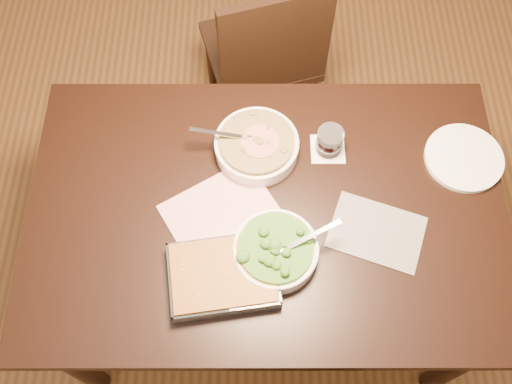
{
  "coord_description": "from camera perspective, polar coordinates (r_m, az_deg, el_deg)",
  "views": [
    {
      "loc": [
        -0.03,
        -0.71,
        2.25
      ],
      "look_at": [
        -0.03,
        0.03,
        0.8
      ],
      "focal_mm": 40.0,
      "sensor_mm": 36.0,
      "label": 1
    }
  ],
  "objects": [
    {
      "name": "wine_tumbler",
      "position": [
        1.72,
        7.36,
        5.1
      ],
      "size": [
        0.08,
        0.08,
        0.09
      ],
      "color": "black",
      "rests_on": "coaster"
    },
    {
      "name": "baking_dish",
      "position": [
        1.56,
        -3.31,
        -8.31
      ],
      "size": [
        0.32,
        0.25,
        0.05
      ],
      "rotation": [
        0.0,
        0.0,
        0.14
      ],
      "color": "silver",
      "rests_on": "table"
    },
    {
      "name": "dinner_plate",
      "position": [
        1.84,
        20.07,
        3.23
      ],
      "size": [
        0.24,
        0.24,
        0.02
      ],
      "primitive_type": "cylinder",
      "color": "white",
      "rests_on": "table"
    },
    {
      "name": "coaster",
      "position": [
        1.76,
        7.18,
        4.28
      ],
      "size": [
        0.1,
        0.1,
        0.0
      ],
      "primitive_type": "cube",
      "color": "white",
      "rests_on": "table"
    },
    {
      "name": "magazine_a",
      "position": [
        1.65,
        -3.56,
        -1.99
      ],
      "size": [
        0.38,
        0.35,
        0.01
      ],
      "primitive_type": "cube",
      "rotation": [
        0.0,
        0.0,
        0.55
      ],
      "color": "#BB3553",
      "rests_on": "table"
    },
    {
      "name": "magazine_b",
      "position": [
        1.66,
        11.96,
        -3.93
      ],
      "size": [
        0.3,
        0.26,
        0.0
      ],
      "primitive_type": "cube",
      "rotation": [
        0.0,
        0.0,
        -0.35
      ],
      "color": "#27272E",
      "rests_on": "table"
    },
    {
      "name": "stew_bowl",
      "position": [
        1.72,
        0.06,
        4.68
      ],
      "size": [
        0.28,
        0.26,
        0.1
      ],
      "color": "white",
      "rests_on": "table"
    },
    {
      "name": "ground",
      "position": [
        2.36,
        0.79,
        -9.46
      ],
      "size": [
        4.0,
        4.0,
        0.0
      ],
      "primitive_type": "plane",
      "color": "#492D15",
      "rests_on": "ground"
    },
    {
      "name": "table",
      "position": [
        1.74,
        1.06,
        -2.99
      ],
      "size": [
        1.4,
        0.9,
        0.75
      ],
      "color": "black",
      "rests_on": "ground"
    },
    {
      "name": "broccoli_bowl",
      "position": [
        1.57,
        1.99,
        -5.87
      ],
      "size": [
        0.26,
        0.24,
        0.09
      ],
      "color": "white",
      "rests_on": "table"
    },
    {
      "name": "chair_far",
      "position": [
        2.31,
        0.98,
        13.62
      ],
      "size": [
        0.52,
        0.52,
        0.88
      ],
      "rotation": [
        0.0,
        0.0,
        3.43
      ],
      "color": "black",
      "rests_on": "ground"
    }
  ]
}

